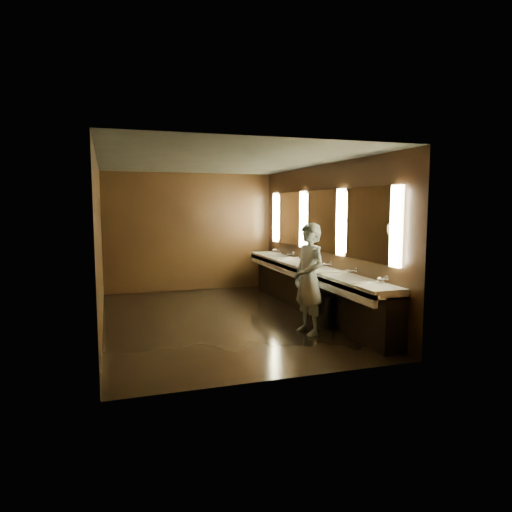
% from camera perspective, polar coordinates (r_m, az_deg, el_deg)
% --- Properties ---
extents(floor, '(6.00, 6.00, 0.00)m').
position_cam_1_polar(floor, '(8.32, -4.56, -7.87)').
color(floor, black).
rests_on(floor, ground).
extents(ceiling, '(4.00, 6.00, 0.02)m').
position_cam_1_polar(ceiling, '(8.09, -4.74, 11.71)').
color(ceiling, '#2D2D2B').
rests_on(ceiling, wall_back).
extents(wall_back, '(4.00, 0.02, 2.80)m').
position_cam_1_polar(wall_back, '(11.02, -8.29, 2.97)').
color(wall_back, black).
rests_on(wall_back, floor).
extents(wall_front, '(4.00, 0.02, 2.80)m').
position_cam_1_polar(wall_front, '(5.23, 3.02, -0.73)').
color(wall_front, black).
rests_on(wall_front, floor).
extents(wall_left, '(0.02, 6.00, 2.80)m').
position_cam_1_polar(wall_left, '(7.87, -18.97, 1.33)').
color(wall_left, black).
rests_on(wall_left, floor).
extents(wall_right, '(0.02, 6.00, 2.80)m').
position_cam_1_polar(wall_right, '(8.77, 8.18, 2.10)').
color(wall_right, black).
rests_on(wall_right, floor).
extents(sink_counter, '(0.55, 5.40, 1.01)m').
position_cam_1_polar(sink_counter, '(8.79, 6.87, -3.81)').
color(sink_counter, black).
rests_on(sink_counter, floor).
extents(mirror_band, '(0.06, 5.03, 1.15)m').
position_cam_1_polar(mirror_band, '(8.74, 8.10, 4.39)').
color(mirror_band, '#FFF5B4').
rests_on(mirror_band, wall_right).
extents(person, '(0.54, 0.71, 1.77)m').
position_cam_1_polar(person, '(7.28, 6.64, -2.85)').
color(person, '#99CEE5').
rests_on(person, floor).
extents(trash_bin, '(0.40, 0.40, 0.55)m').
position_cam_1_polar(trash_bin, '(7.76, 8.87, -6.88)').
color(trash_bin, black).
rests_on(trash_bin, floor).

